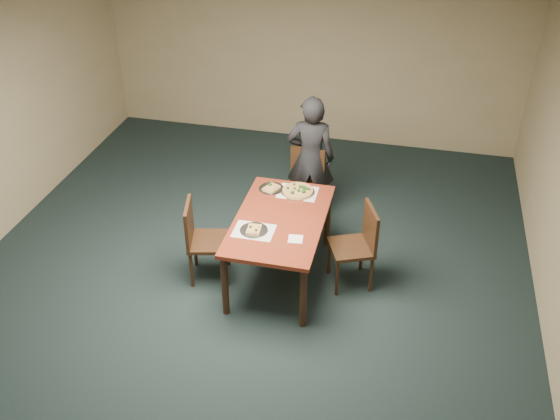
% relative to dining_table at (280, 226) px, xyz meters
% --- Properties ---
extents(ground, '(8.00, 8.00, 0.00)m').
position_rel_dining_table_xyz_m(ground, '(-0.34, -0.63, -0.66)').
color(ground, black).
rests_on(ground, ground).
extents(room_shell, '(8.00, 8.00, 8.00)m').
position_rel_dining_table_xyz_m(room_shell, '(-0.34, -0.63, 1.08)').
color(room_shell, tan).
rests_on(room_shell, ground).
extents(dining_table, '(0.90, 1.50, 0.75)m').
position_rel_dining_table_xyz_m(dining_table, '(0.00, 0.00, 0.00)').
color(dining_table, '#5E1F12').
rests_on(dining_table, ground).
extents(chair_far, '(0.46, 0.46, 0.91)m').
position_rel_dining_table_xyz_m(chair_far, '(0.03, 1.15, -0.14)').
color(chair_far, black).
rests_on(chair_far, ground).
extents(chair_left, '(0.51, 0.51, 0.91)m').
position_rel_dining_table_xyz_m(chair_left, '(-0.80, -0.18, -0.14)').
color(chair_left, black).
rests_on(chair_left, ground).
extents(chair_right, '(0.55, 0.55, 0.91)m').
position_rel_dining_table_xyz_m(chair_right, '(0.81, 0.10, -0.14)').
color(chair_right, black).
rests_on(chair_right, ground).
extents(diner, '(0.60, 0.43, 1.56)m').
position_rel_dining_table_xyz_m(diner, '(0.07, 1.26, 0.12)').
color(diner, black).
rests_on(diner, ground).
extents(placemat_main, '(0.42, 0.32, 0.00)m').
position_rel_dining_table_xyz_m(placemat_main, '(0.07, 0.53, 0.09)').
color(placemat_main, white).
rests_on(placemat_main, dining_table).
extents(placemat_near, '(0.40, 0.30, 0.00)m').
position_rel_dining_table_xyz_m(placemat_near, '(-0.20, -0.28, 0.09)').
color(placemat_near, white).
rests_on(placemat_near, dining_table).
extents(pizza_pan, '(0.37, 0.37, 0.07)m').
position_rel_dining_table_xyz_m(pizza_pan, '(0.08, 0.53, 0.12)').
color(pizza_pan, silver).
rests_on(pizza_pan, dining_table).
extents(slice_plate_near, '(0.28, 0.28, 0.05)m').
position_rel_dining_table_xyz_m(slice_plate_near, '(-0.20, -0.28, 0.11)').
color(slice_plate_near, silver).
rests_on(slice_plate_near, dining_table).
extents(slice_plate_far, '(0.28, 0.28, 0.06)m').
position_rel_dining_table_xyz_m(slice_plate_far, '(-0.22, 0.53, 0.10)').
color(slice_plate_far, silver).
rests_on(slice_plate_far, dining_table).
extents(napkin, '(0.16, 0.16, 0.01)m').
position_rel_dining_table_xyz_m(napkin, '(0.23, -0.32, 0.09)').
color(napkin, white).
rests_on(napkin, dining_table).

